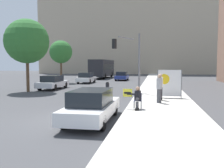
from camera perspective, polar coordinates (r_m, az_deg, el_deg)
ground_plane at (r=11.62m, az=-8.69°, el=-8.06°), size 160.00×160.00×0.00m
sidewalk_curb at (r=25.86m, az=10.82°, el=-0.97°), size 3.98×90.00×0.17m
building_backdrop_far at (r=71.54m, az=5.37°, el=14.43°), size 52.00×12.00×29.74m
seated_protester at (r=13.18m, az=5.76°, el=-3.00°), size 0.97×0.77×1.19m
jogger_on_sidewalk at (r=15.50m, az=10.74°, el=-0.98°), size 0.34×0.34×1.74m
pedestrian_behind at (r=16.72m, az=10.99°, el=-0.58°), size 0.34×0.34×1.74m
protest_banner at (r=18.00m, az=12.95°, el=0.20°), size 1.69×0.06×1.96m
traffic_light_pole at (r=21.02m, az=3.84°, el=7.03°), size 2.50×2.27×4.84m
parked_car_curbside at (r=10.99m, az=-4.58°, el=-4.94°), size 1.72×4.78×1.43m
car_on_road_nearest at (r=26.02m, az=-13.38°, el=0.39°), size 1.77×4.68×1.40m
car_on_road_midblock at (r=33.69m, az=-5.91°, el=1.40°), size 1.76×4.14×1.41m
car_on_road_distant at (r=39.21m, az=2.28°, el=1.84°), size 1.78×4.17×1.39m
city_bus_on_road at (r=46.04m, az=-2.23°, el=3.75°), size 2.56×10.88×3.33m
motorcycle_on_road at (r=19.58m, az=-1.03°, el=-1.36°), size 0.28×2.19×1.17m
street_tree_near_curb at (r=24.28m, az=-18.89°, el=9.20°), size 4.03×4.03×6.63m
street_tree_midblock at (r=34.45m, az=-11.61°, el=7.17°), size 3.06×3.06×5.73m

